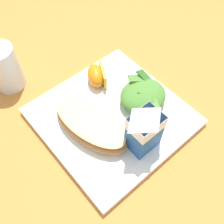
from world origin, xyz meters
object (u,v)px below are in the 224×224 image
object	(u,v)px
white_plate	(112,117)
green_salad_pile	(143,96)
cheesy_pizza_bread	(92,126)
drinking_clear_cup	(5,68)
orange_wedge_front	(97,76)
milk_carton	(143,129)

from	to	relation	value
white_plate	green_salad_pile	distance (m)	0.08
cheesy_pizza_bread	drinking_clear_cup	xyz separation A→B (m)	(0.06, -0.23, 0.02)
white_plate	orange_wedge_front	world-z (taller)	orange_wedge_front
white_plate	drinking_clear_cup	world-z (taller)	drinking_clear_cup
green_salad_pile	drinking_clear_cup	size ratio (longest dim) A/B	0.98
cheesy_pizza_bread	milk_carton	bearing A→B (deg)	120.98
white_plate	cheesy_pizza_bread	world-z (taller)	cheesy_pizza_bread
green_salad_pile	white_plate	bearing A→B (deg)	-12.88
orange_wedge_front	green_salad_pile	bearing A→B (deg)	109.49
milk_carton	green_salad_pile	bearing A→B (deg)	-136.63
cheesy_pizza_bread	orange_wedge_front	xyz separation A→B (m)	(-0.09, -0.10, 0.00)
cheesy_pizza_bread	drinking_clear_cup	world-z (taller)	drinking_clear_cup
white_plate	milk_carton	world-z (taller)	milk_carton
green_salad_pile	orange_wedge_front	xyz separation A→B (m)	(0.04, -0.11, -0.00)
white_plate	milk_carton	bearing A→B (deg)	86.85
cheesy_pizza_bread	green_salad_pile	xyz separation A→B (m)	(-0.13, 0.01, 0.00)
milk_carton	drinking_clear_cup	bearing A→B (deg)	-71.06
green_salad_pile	drinking_clear_cup	bearing A→B (deg)	-52.83
orange_wedge_front	drinking_clear_cup	world-z (taller)	drinking_clear_cup
milk_carton	white_plate	bearing A→B (deg)	-93.15
cheesy_pizza_bread	green_salad_pile	bearing A→B (deg)	174.63
cheesy_pizza_bread	drinking_clear_cup	distance (m)	0.24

